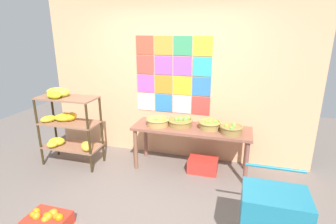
# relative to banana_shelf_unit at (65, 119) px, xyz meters

# --- Properties ---
(ground) EXTENTS (9.17, 9.17, 0.00)m
(ground) POSITION_rel_banana_shelf_unit_xyz_m (1.58, -0.83, -0.76)
(ground) COLOR #6D625B
(back_wall_with_art) EXTENTS (4.41, 0.07, 2.62)m
(back_wall_with_art) POSITION_rel_banana_shelf_unit_xyz_m (1.58, 0.78, 0.55)
(back_wall_with_art) COLOR #E3A576
(back_wall_with_art) RESTS_ON ground
(banana_shelf_unit) EXTENTS (0.94, 0.50, 1.26)m
(banana_shelf_unit) POSITION_rel_banana_shelf_unit_xyz_m (0.00, 0.00, 0.00)
(banana_shelf_unit) COLOR #332712
(banana_shelf_unit) RESTS_ON ground
(display_table) EXTENTS (1.78, 0.56, 0.70)m
(display_table) POSITION_rel_banana_shelf_unit_xyz_m (1.97, 0.35, -0.15)
(display_table) COLOR brown
(display_table) RESTS_ON ground
(fruit_basket_right) EXTENTS (0.36, 0.36, 0.13)m
(fruit_basket_right) POSITION_rel_banana_shelf_unit_xyz_m (1.44, 0.31, -0.00)
(fruit_basket_right) COLOR #B48748
(fruit_basket_right) RESTS_ON display_table
(fruit_basket_back_right) EXTENTS (0.39, 0.39, 0.14)m
(fruit_basket_back_right) POSITION_rel_banana_shelf_unit_xyz_m (1.78, 0.40, -0.01)
(fruit_basket_back_right) COLOR olive
(fruit_basket_back_right) RESTS_ON display_table
(fruit_basket_back_left) EXTENTS (0.34, 0.34, 0.14)m
(fruit_basket_back_left) POSITION_rel_banana_shelf_unit_xyz_m (2.24, 0.38, 0.00)
(fruit_basket_back_left) COLOR olive
(fruit_basket_back_left) RESTS_ON display_table
(fruit_basket_left) EXTENTS (0.32, 0.32, 0.15)m
(fruit_basket_left) POSITION_rel_banana_shelf_unit_xyz_m (2.56, 0.27, 0.00)
(fruit_basket_left) COLOR olive
(fruit_basket_left) RESTS_ON display_table
(produce_crate_under_table) EXTENTS (0.44, 0.29, 0.21)m
(produce_crate_under_table) POSITION_rel_banana_shelf_unit_xyz_m (2.17, 0.31, -0.65)
(produce_crate_under_table) COLOR red
(produce_crate_under_table) RESTS_ON ground
(orange_crate_foreground) EXTENTS (0.46, 0.34, 0.21)m
(orange_crate_foreground) POSITION_rel_banana_shelf_unit_xyz_m (0.70, -1.38, -0.67)
(orange_crate_foreground) COLOR red
(orange_crate_foreground) RESTS_ON ground
(shopping_cart) EXTENTS (0.60, 0.48, 0.83)m
(shopping_cart) POSITION_rel_banana_shelf_unit_xyz_m (3.03, -1.08, -0.29)
(shopping_cart) COLOR black
(shopping_cart) RESTS_ON ground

